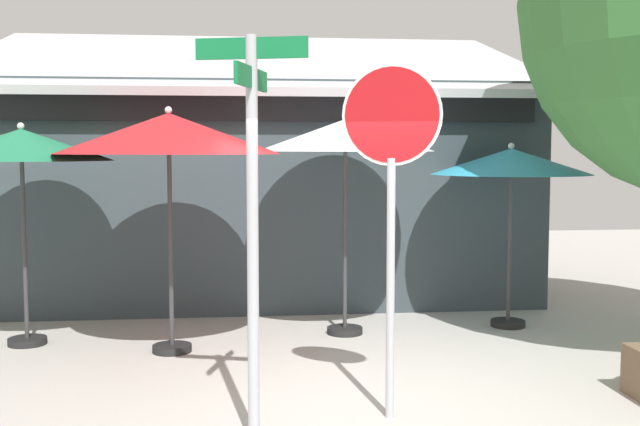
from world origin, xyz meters
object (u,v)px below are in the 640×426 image
object	(u,v)px
patio_umbrella_forest_green_left	(21,147)
stop_sign	(391,170)
patio_umbrella_ivory_right	(345,137)
patio_umbrella_crimson_center	(169,135)
patio_umbrella_teal_far_right	(511,164)
street_sign_post	(252,196)

from	to	relation	value
patio_umbrella_forest_green_left	stop_sign	bearing A→B (deg)	-37.91
stop_sign	patio_umbrella_ivory_right	size ratio (longest dim) A/B	1.10
patio_umbrella_crimson_center	patio_umbrella_ivory_right	distance (m)	2.15
patio_umbrella_crimson_center	patio_umbrella_ivory_right	xyz separation A→B (m)	(2.06, 0.65, -0.01)
patio_umbrella_teal_far_right	patio_umbrella_forest_green_left	bearing A→B (deg)	-177.20
patio_umbrella_forest_green_left	patio_umbrella_crimson_center	distance (m)	1.79
stop_sign	patio_umbrella_forest_green_left	world-z (taller)	stop_sign
patio_umbrella_crimson_center	patio_umbrella_teal_far_right	bearing A→B (deg)	10.89
stop_sign	patio_umbrella_forest_green_left	bearing A→B (deg)	142.09
patio_umbrella_crimson_center	patio_umbrella_forest_green_left	bearing A→B (deg)	163.09
street_sign_post	patio_umbrella_teal_far_right	bearing A→B (deg)	46.81
street_sign_post	patio_umbrella_teal_far_right	world-z (taller)	street_sign_post
patio_umbrella_ivory_right	patio_umbrella_forest_green_left	bearing A→B (deg)	-178.05
stop_sign	patio_umbrella_crimson_center	world-z (taller)	stop_sign
street_sign_post	patio_umbrella_teal_far_right	xyz separation A→B (m)	(3.35, 3.57, 0.18)
patio_umbrella_forest_green_left	patio_umbrella_crimson_center	xyz separation A→B (m)	(1.71, -0.52, 0.13)
patio_umbrella_crimson_center	patio_umbrella_teal_far_right	xyz separation A→B (m)	(4.20, 0.81, -0.34)
patio_umbrella_forest_green_left	patio_umbrella_ivory_right	xyz separation A→B (m)	(3.76, 0.13, 0.12)
street_sign_post	patio_umbrella_teal_far_right	size ratio (longest dim) A/B	1.33
stop_sign	patio_umbrella_teal_far_right	bearing A→B (deg)	55.45
patio_umbrella_teal_far_right	patio_umbrella_crimson_center	bearing A→B (deg)	-169.11
patio_umbrella_forest_green_left	patio_umbrella_ivory_right	distance (m)	3.77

